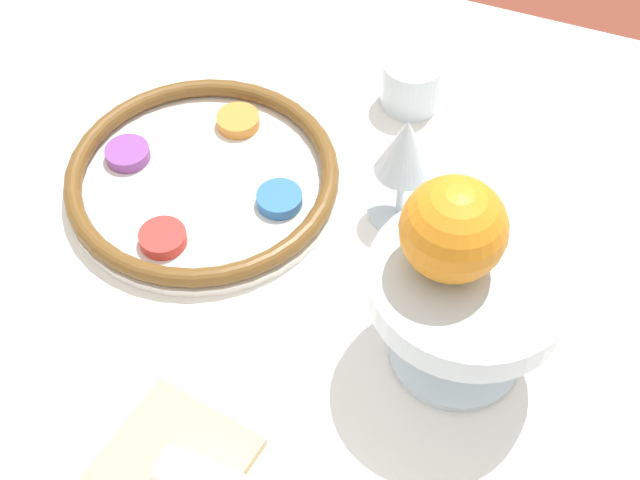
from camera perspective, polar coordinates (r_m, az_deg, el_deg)
name	(u,v)px	position (r m, az deg, el deg)	size (l,w,h in m)	color
dining_table	(266,433)	(1.24, -3.50, -12.22)	(1.19, 1.03, 0.76)	white
seder_plate	(203,177)	(0.99, -7.51, 4.00)	(0.30, 0.30, 0.03)	silver
wine_glass	(405,151)	(0.90, 5.45, 5.66)	(0.07, 0.07, 0.14)	silver
fruit_stand	(467,294)	(0.79, 9.42, -3.45)	(0.18, 0.18, 0.13)	silver
orange_fruit	(453,229)	(0.73, 8.54, 0.68)	(0.09, 0.09, 0.09)	orange
bread_plate	(175,466)	(0.81, -9.28, -14.06)	(0.19, 0.19, 0.02)	silver
cup_near	(411,83)	(1.07, 5.87, 9.97)	(0.07, 0.07, 0.06)	silver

